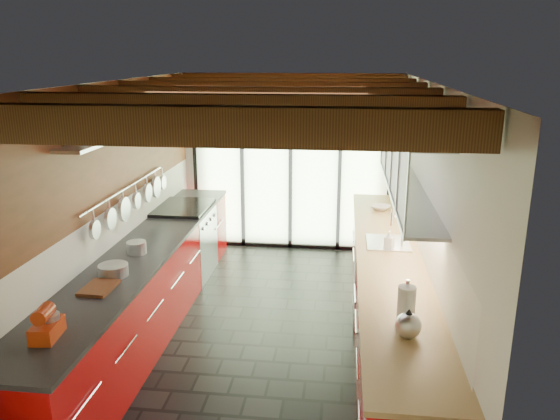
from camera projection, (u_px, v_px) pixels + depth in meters
The scene contains 18 objects.
ground at pixel (265, 332), 5.82m from camera, with size 5.50×5.50×0.00m, color black.
room_shell at pixel (264, 181), 5.36m from camera, with size 5.50×5.50×5.50m.
ceiling_beams at pixel (268, 95), 5.50m from camera, with size 3.14×5.06×4.90m.
glass_door at pixel (291, 140), 7.93m from camera, with size 2.95×0.10×2.90m.
left_counter at pixel (147, 287), 5.84m from camera, with size 0.68×5.00×0.92m.
range_stove at pixel (185, 241), 7.22m from camera, with size 0.66×0.90×0.97m.
right_counter at pixel (388, 299), 5.55m from camera, with size 0.68×5.00×0.92m.
sink_assembly at pixel (389, 240), 5.79m from camera, with size 0.45×0.52×0.43m.
upper_cabinets_right at pixel (410, 159), 5.44m from camera, with size 0.34×3.00×3.00m.
left_wall_fixtures at pixel (130, 160), 5.77m from camera, with size 0.28×2.60×0.96m.
stand_mixer at pixel (47, 325), 3.85m from camera, with size 0.19×0.29×0.25m.
pot_large at pixel (137, 248), 5.50m from camera, with size 0.20×0.20×0.12m, color silver.
pot_small at pixel (113, 270), 4.95m from camera, with size 0.27×0.27×0.10m, color silver.
cutting_board at pixel (99, 288), 4.66m from camera, with size 0.25×0.34×0.03m, color brown.
kettle at pixel (408, 324), 3.86m from camera, with size 0.22×0.25×0.22m.
paper_towel at pixel (406, 306), 4.02m from camera, with size 0.17×0.17×0.36m.
soap_bottle at pixel (389, 240), 5.61m from camera, with size 0.09×0.09×0.20m, color silver.
bowl at pixel (380, 208), 7.04m from camera, with size 0.24×0.24×0.06m, color silver.
Camera 1 is at (0.78, -5.18, 2.86)m, focal length 35.00 mm.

